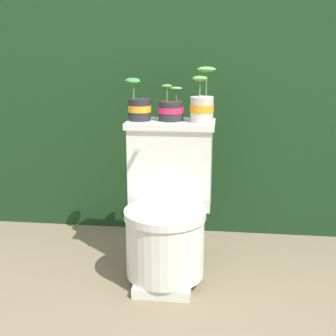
{
  "coord_description": "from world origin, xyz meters",
  "views": [
    {
      "loc": [
        0.27,
        -2.0,
        1.1
      ],
      "look_at": [
        0.01,
        0.09,
        0.53
      ],
      "focal_mm": 50.0,
      "sensor_mm": 36.0,
      "label": 1
    }
  ],
  "objects_px": {
    "potted_plant_middle": "(202,104)",
    "potted_plant_left": "(139,106)",
    "toilet": "(168,209)",
    "potted_plant_midleft": "(171,109)"
  },
  "relations": [
    {
      "from": "potted_plant_middle",
      "to": "potted_plant_left",
      "type": "bearing_deg",
      "value": 178.25
    },
    {
      "from": "toilet",
      "to": "potted_plant_middle",
      "type": "distance_m",
      "value": 0.52
    },
    {
      "from": "toilet",
      "to": "potted_plant_middle",
      "type": "bearing_deg",
      "value": 40.04
    },
    {
      "from": "toilet",
      "to": "potted_plant_left",
      "type": "bearing_deg",
      "value": 139.11
    },
    {
      "from": "toilet",
      "to": "potted_plant_midleft",
      "type": "relative_size",
      "value": 4.23
    },
    {
      "from": "toilet",
      "to": "potted_plant_middle",
      "type": "height_order",
      "value": "potted_plant_middle"
    },
    {
      "from": "potted_plant_midleft",
      "to": "potted_plant_middle",
      "type": "xyz_separation_m",
      "value": [
        0.15,
        -0.02,
        0.03
      ]
    },
    {
      "from": "potted_plant_midleft",
      "to": "potted_plant_middle",
      "type": "bearing_deg",
      "value": -8.96
    },
    {
      "from": "toilet",
      "to": "potted_plant_left",
      "type": "distance_m",
      "value": 0.51
    },
    {
      "from": "toilet",
      "to": "potted_plant_left",
      "type": "height_order",
      "value": "potted_plant_left"
    }
  ]
}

